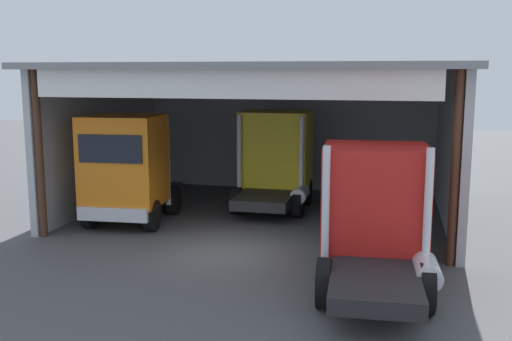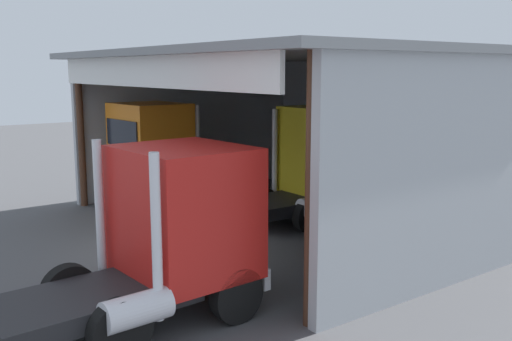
{
  "view_description": "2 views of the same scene",
  "coord_description": "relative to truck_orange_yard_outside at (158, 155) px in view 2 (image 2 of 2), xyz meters",
  "views": [
    {
      "loc": [
        4.54,
        -15.91,
        5.15
      ],
      "look_at": [
        0.0,
        3.37,
        1.82
      ],
      "focal_mm": 41.45,
      "sensor_mm": 36.0,
      "label": 1
    },
    {
      "loc": [
        13.93,
        -6.84,
        4.86
      ],
      "look_at": [
        0.0,
        3.37,
        1.82
      ],
      "focal_mm": 40.34,
      "sensor_mm": 36.0,
      "label": 2
    }
  ],
  "objects": [
    {
      "name": "workshop_shed",
      "position": [
        4.19,
        3.5,
        1.8
      ],
      "size": [
        13.37,
        10.37,
        5.41
      ],
      "color": "#ADB2B7",
      "rests_on": "ground"
    },
    {
      "name": "ground_plane",
      "position": [
        4.19,
        -2.17,
        -1.92
      ],
      "size": [
        80.0,
        80.0,
        0.0
      ],
      "primitive_type": "plane",
      "color": "#4C4C4F",
      "rests_on": "ground"
    },
    {
      "name": "tool_cart",
      "position": [
        7.71,
        6.06,
        -1.42
      ],
      "size": [
        0.9,
        0.6,
        1.0
      ],
      "primitive_type": "cube",
      "color": "#1E59A5",
      "rests_on": "ground"
    },
    {
      "name": "oil_drum",
      "position": [
        8.27,
        6.47,
        -1.46
      ],
      "size": [
        0.58,
        0.58,
        0.91
      ],
      "primitive_type": "cylinder",
      "color": "#194CB2",
      "rests_on": "ground"
    },
    {
      "name": "truck_yellow_center_bay",
      "position": [
        4.36,
        3.71,
        -0.01
      ],
      "size": [
        2.73,
        4.62,
        3.66
      ],
      "rotation": [
        0.0,
        0.0,
        0.01
      ],
      "color": "yellow",
      "rests_on": "ground"
    },
    {
      "name": "truck_orange_yard_outside",
      "position": [
        0.0,
        0.0,
        0.0
      ],
      "size": [
        2.81,
        4.87,
        3.73
      ],
      "rotation": [
        0.0,
        0.0,
        3.21
      ],
      "color": "orange",
      "rests_on": "ground"
    },
    {
      "name": "truck_red_center_left_bay",
      "position": [
        8.36,
        -3.94,
        -0.15
      ],
      "size": [
        2.85,
        5.18,
        3.51
      ],
      "rotation": [
        0.0,
        0.0,
        0.06
      ],
      "color": "red",
      "rests_on": "ground"
    }
  ]
}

